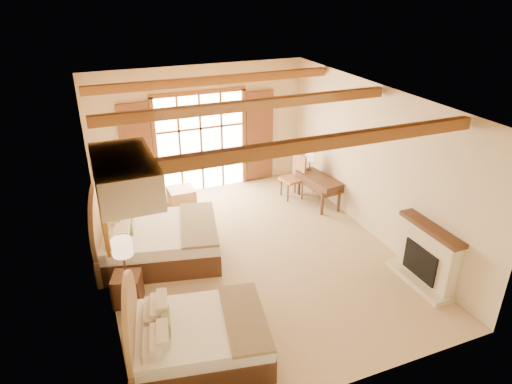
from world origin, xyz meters
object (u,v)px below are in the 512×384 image
desk (318,189)px  bed_far (151,239)px  nightstand (128,289)px  armchair (134,201)px  bed_near (190,337)px

desk → bed_far: bearing=-176.2°
nightstand → armchair: size_ratio=0.73×
bed_near → nightstand: bed_near is taller
nightstand → desk: desk is taller
bed_far → nightstand: bearing=-105.6°
bed_near → desk: bed_near is taller
bed_near → desk: (4.21, 3.78, -0.02)m
nightstand → desk: (4.89, 2.14, 0.09)m
nightstand → armchair: 3.28m
armchair → desk: size_ratio=0.57×
bed_far → desk: bed_far is taller
bed_near → bed_far: size_ratio=0.85×
bed_near → nightstand: size_ratio=4.02×
bed_near → nightstand: bearing=123.1°
bed_near → bed_far: bed_far is taller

